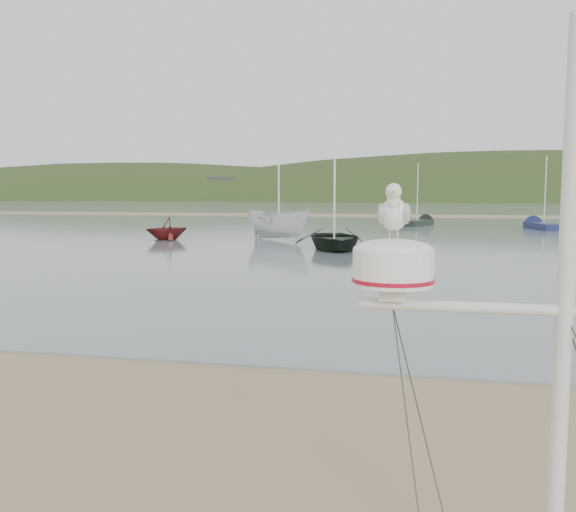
% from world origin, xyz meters
% --- Properties ---
extents(ground, '(560.00, 560.00, 0.00)m').
position_xyz_m(ground, '(0.00, 0.00, 0.00)').
color(ground, '#8E7552').
rests_on(ground, ground).
extents(water, '(560.00, 256.00, 0.04)m').
position_xyz_m(water, '(0.00, 132.00, 0.02)').
color(water, slate).
rests_on(water, ground).
extents(sandbar, '(560.00, 7.00, 0.07)m').
position_xyz_m(sandbar, '(0.00, 70.00, 0.07)').
color(sandbar, '#8E7552').
rests_on(sandbar, water).
extents(hill_ridge, '(620.00, 180.00, 80.00)m').
position_xyz_m(hill_ridge, '(18.52, 235.00, -19.70)').
color(hill_ridge, '#223315').
rests_on(hill_ridge, ground).
extents(far_cottages, '(294.40, 6.30, 8.00)m').
position_xyz_m(far_cottages, '(3.00, 196.00, 4.00)').
color(far_cottages, silver).
rests_on(far_cottages, ground).
extents(mast_rig, '(2.13, 2.27, 4.80)m').
position_xyz_m(mast_rig, '(4.87, -2.03, 1.16)').
color(mast_rig, silver).
rests_on(mast_rig, ground).
extents(boat_dark, '(3.92, 2.05, 5.27)m').
position_xyz_m(boat_dark, '(-0.04, 25.03, 2.67)').
color(boat_dark, black).
rests_on(boat_dark, water).
extents(boat_red, '(2.65, 2.57, 2.66)m').
position_xyz_m(boat_red, '(-10.88, 29.10, 1.37)').
color(boat_red, '#5D1515').
rests_on(boat_red, water).
extents(boat_white, '(2.63, 2.62, 4.99)m').
position_xyz_m(boat_white, '(-4.16, 30.39, 2.53)').
color(boat_white, silver).
rests_on(boat_white, water).
extents(sailboat_blue_far, '(2.68, 6.43, 6.25)m').
position_xyz_m(sailboat_blue_far, '(13.50, 46.58, 0.30)').
color(sailboat_blue_far, '#131A45').
rests_on(sailboat_blue_far, ground).
extents(sailboat_dark_mid, '(3.51, 5.94, 5.84)m').
position_xyz_m(sailboat_dark_mid, '(4.59, 49.78, 0.30)').
color(sailboat_dark_mid, black).
rests_on(sailboat_dark_mid, ground).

